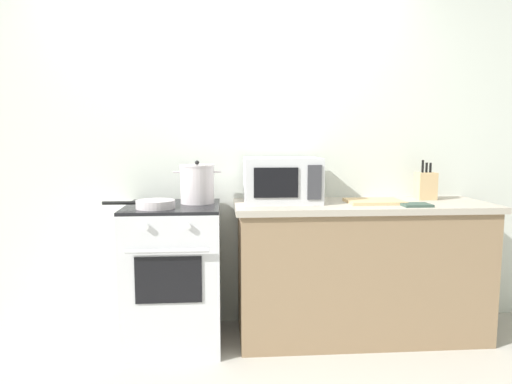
# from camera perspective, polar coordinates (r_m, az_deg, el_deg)

# --- Properties ---
(back_wall) EXTENTS (4.40, 0.10, 2.50)m
(back_wall) POSITION_cam_1_polar(r_m,az_deg,el_deg) (3.30, 1.46, 5.09)
(back_wall) COLOR silver
(back_wall) RESTS_ON ground_plane
(lower_cabinet_right) EXTENTS (1.64, 0.56, 0.88)m
(lower_cabinet_right) POSITION_cam_1_polar(r_m,az_deg,el_deg) (3.20, 12.97, -9.85)
(lower_cabinet_right) COLOR #8C7051
(lower_cabinet_right) RESTS_ON ground_plane
(countertop_right) EXTENTS (1.70, 0.60, 0.04)m
(countertop_right) POSITION_cam_1_polar(r_m,az_deg,el_deg) (3.10, 13.19, -1.68)
(countertop_right) COLOR #ADA393
(countertop_right) RESTS_ON lower_cabinet_right
(stove) EXTENTS (0.60, 0.64, 0.92)m
(stove) POSITION_cam_1_polar(r_m,az_deg,el_deg) (3.05, -10.28, -10.20)
(stove) COLOR silver
(stove) RESTS_ON ground_plane
(stock_pot) EXTENTS (0.31, 0.23, 0.28)m
(stock_pot) POSITION_cam_1_polar(r_m,az_deg,el_deg) (3.01, -7.40, 1.03)
(stock_pot) COLOR silver
(stock_pot) RESTS_ON stove
(frying_pan) EXTENTS (0.44, 0.24, 0.05)m
(frying_pan) POSITION_cam_1_polar(r_m,az_deg,el_deg) (2.84, -12.69, -1.50)
(frying_pan) COLOR silver
(frying_pan) RESTS_ON stove
(microwave) EXTENTS (0.50, 0.37, 0.30)m
(microwave) POSITION_cam_1_polar(r_m,az_deg,el_deg) (3.03, 3.26, 1.52)
(microwave) COLOR silver
(microwave) RESTS_ON countertop_right
(cutting_board) EXTENTS (0.36, 0.26, 0.02)m
(cutting_board) POSITION_cam_1_polar(r_m,az_deg,el_deg) (3.11, 14.67, -1.16)
(cutting_board) COLOR tan
(cutting_board) RESTS_ON countertop_right
(knife_block) EXTENTS (0.13, 0.10, 0.28)m
(knife_block) POSITION_cam_1_polar(r_m,az_deg,el_deg) (3.38, 20.60, 0.76)
(knife_block) COLOR tan
(knife_block) RESTS_ON countertop_right
(oven_mitt) EXTENTS (0.18, 0.14, 0.02)m
(oven_mitt) POSITION_cam_1_polar(r_m,az_deg,el_deg) (3.04, 19.48, -1.53)
(oven_mitt) COLOR #384C42
(oven_mitt) RESTS_ON countertop_right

